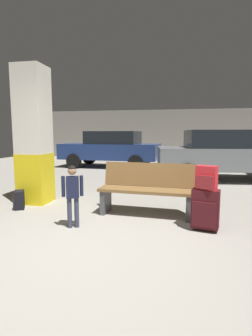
{
  "coord_description": "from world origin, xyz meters",
  "views": [
    {
      "loc": [
        1.06,
        -2.79,
        1.38
      ],
      "look_at": [
        0.27,
        1.3,
        0.85
      ],
      "focal_mm": 28.21,
      "sensor_mm": 36.0,
      "label": 1
    }
  ],
  "objects": [
    {
      "name": "ground_plane",
      "position": [
        0.0,
        4.0,
        -0.05
      ],
      "size": [
        18.0,
        18.0,
        0.1
      ],
      "primitive_type": "cube",
      "color": "gray"
    },
    {
      "name": "garage_back_wall",
      "position": [
        0.0,
        12.86,
        1.4
      ],
      "size": [
        18.0,
        0.12,
        2.8
      ],
      "primitive_type": "cube",
      "color": "gray",
      "rests_on": "ground_plane"
    },
    {
      "name": "structural_pillar",
      "position": [
        -1.75,
        2.05,
        1.34
      ],
      "size": [
        0.57,
        0.57,
        2.7
      ],
      "color": "yellow",
      "rests_on": "ground_plane"
    },
    {
      "name": "bench",
      "position": [
        0.56,
        1.65,
        0.44
      ],
      "size": [
        1.64,
        0.65,
        0.89
      ],
      "color": "brown",
      "rests_on": "ground_plane"
    },
    {
      "name": "suitcase",
      "position": [
        1.48,
        1.03,
        0.32
      ],
      "size": [
        0.42,
        0.3,
        0.6
      ],
      "color": "#471419",
      "rests_on": "ground_plane"
    },
    {
      "name": "backpack_bright",
      "position": [
        1.48,
        1.03,
        0.77
      ],
      "size": [
        0.32,
        0.27,
        0.34
      ],
      "color": "red",
      "rests_on": "suitcase"
    },
    {
      "name": "child",
      "position": [
        -0.44,
        0.8,
        0.57
      ],
      "size": [
        0.3,
        0.18,
        0.93
      ],
      "color": "#33384C",
      "rests_on": "ground_plane"
    },
    {
      "name": "backpack_dark_floor",
      "position": [
        -1.81,
        1.55,
        0.17
      ],
      "size": [
        0.29,
        0.32,
        0.34
      ],
      "color": "black",
      "rests_on": "ground_plane"
    },
    {
      "name": "parked_car_far",
      "position": [
        -1.68,
        8.04,
        0.81
      ],
      "size": [
        4.21,
        2.03,
        1.51
      ],
      "color": "navy",
      "rests_on": "ground_plane"
    },
    {
      "name": "parked_car_near",
      "position": [
        2.51,
        5.55,
        0.81
      ],
      "size": [
        4.27,
        2.17,
        1.51
      ],
      "color": "slate",
      "rests_on": "ground_plane"
    }
  ]
}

